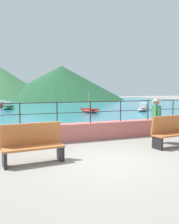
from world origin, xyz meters
TOP-DOWN VIEW (x-y plane):
  - ground_plane at (0.00, 0.00)m, footprint 120.00×120.00m
  - promenade_wall at (0.00, 3.20)m, footprint 20.00×0.56m
  - railing at (-0.00, 3.20)m, footprint 18.44×0.04m
  - lake_water at (0.00, 25.84)m, footprint 64.00×44.32m
  - hill_secondary at (10.35, 42.73)m, footprint 25.45×25.45m
  - bench_main at (-2.05, 0.73)m, footprint 1.74×0.69m
  - bench_far at (3.00, 0.91)m, footprint 1.75×0.73m
  - person_walking at (2.84, 1.65)m, footprint 0.38×0.56m
  - boat_0 at (-1.48, 20.24)m, footprint 1.72×2.47m
  - boat_1 at (-1.98, 23.56)m, footprint 1.52×2.46m
  - boat_2 at (4.88, 13.72)m, footprint 1.50×2.46m
  - boat_7 at (10.14, 13.38)m, footprint 2.34×2.17m

SIDE VIEW (x-z plane):
  - ground_plane at x=0.00m, z-range 0.00..0.00m
  - lake_water at x=0.00m, z-range 0.00..0.06m
  - boat_2 at x=4.88m, z-range -0.69..1.22m
  - boat_0 at x=-1.48m, z-range -0.05..0.71m
  - boat_1 at x=-1.98m, z-range -0.05..0.71m
  - boat_7 at x=10.14m, z-range -0.05..0.71m
  - promenade_wall at x=0.00m, z-range 0.00..0.70m
  - bench_main at x=-2.05m, z-range -0.01..1.12m
  - bench_far at x=3.00m, z-range -0.01..1.12m
  - person_walking at x=2.84m, z-range 0.10..1.85m
  - railing at x=0.00m, z-range 0.86..1.76m
  - hill_secondary at x=10.35m, z-range 0.00..6.79m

